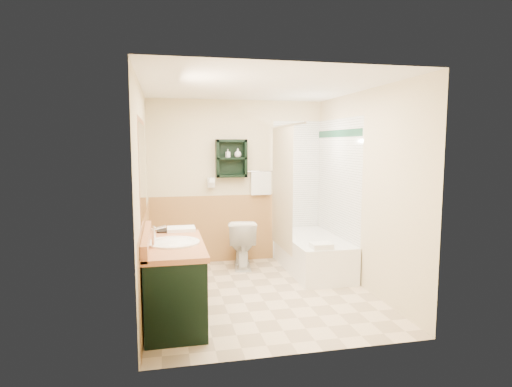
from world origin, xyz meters
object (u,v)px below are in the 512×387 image
Objects in this scene: hair_dryer at (211,183)px; vanity_book at (157,223)px; toilet at (242,243)px; soap_bottle_b at (238,154)px; wall_shelf at (231,158)px; vanity at (174,282)px; bathtub at (313,254)px; soap_bottle_a at (228,155)px.

hair_dryer is 1.62m from vanity_book.
toilet is 1.30m from soap_bottle_b.
wall_shelf is 2.29× the size of hair_dryer.
toilet is at bearing 59.77° from vanity.
hair_dryer is at bearing -28.17° from toilet.
vanity_book reaches higher than toilet.
hair_dryer is 0.16× the size of bathtub.
bathtub is at bearing 34.06° from vanity.
wall_shelf is at bearing 176.97° from soap_bottle_b.
vanity is at bearing -114.40° from wall_shelf.
vanity_book is 1.67× the size of soap_bottle_a.
soap_bottle_a is at bearing 57.24° from vanity_book.
soap_bottle_a is at bearing -51.75° from toilet.
soap_bottle_b is at bearing 0.00° from soap_bottle_a.
bathtub is 11.65× the size of soap_bottle_b.
bathtub is 2.29m from vanity_book.
vanity is 2.52m from soap_bottle_b.
bathtub is 1.02m from toilet.
hair_dryer is at bearing 152.15° from bathtub.
bathtub is at bearing -35.76° from soap_bottle_b.
soap_bottle_a reaches higher than bathtub.
toilet is (0.40, -0.29, -0.86)m from hair_dryer.
vanity_book is 1.84m from soap_bottle_a.
soap_bottle_a is at bearing 148.12° from bathtub.
wall_shelf is 1.24m from toilet.
soap_bottle_a is (0.25, -0.03, 0.39)m from hair_dryer.
soap_bottle_a is 0.92× the size of soap_bottle_b.
vanity_book is at bearing -161.45° from bathtub.
toilet is at bearing 47.31° from vanity_book.
hair_dryer reaches higher than bathtub.
soap_bottle_b is (0.99, 1.97, 1.22)m from vanity.
soap_bottle_b is (-0.01, 0.26, 1.27)m from toilet.
toilet is 1.28m from soap_bottle_a.
wall_shelf is 2.79× the size of vanity_book.
vanity is 1.77× the size of toilet.
hair_dryer is 1.22× the size of vanity_book.
vanity reaches higher than toilet.
hair_dryer is 0.34× the size of toilet.
soap_bottle_a is at bearing -6.92° from hair_dryer.
hair_dryer is at bearing 73.42° from vanity.
hair_dryer is 0.57m from soap_bottle_b.
soap_bottle_b is (0.09, -0.01, 0.07)m from wall_shelf.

